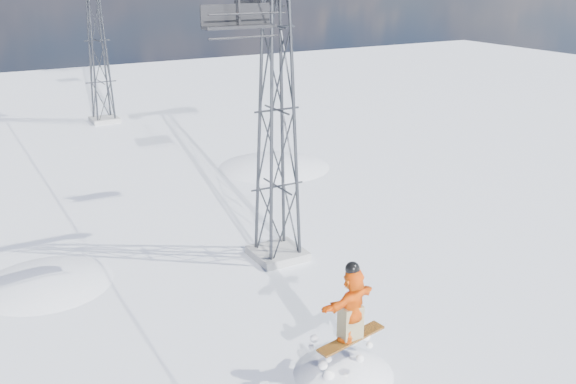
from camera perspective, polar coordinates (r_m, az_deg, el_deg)
name	(u,v)px	position (r m, az deg, el deg)	size (l,w,h in m)	color
ground	(397,378)	(17.55, 9.70, -16.00)	(120.00, 120.00, 0.00)	white
snow_terrain	(74,347)	(37.95, -18.48, -12.97)	(39.00, 37.00, 22.00)	white
lift_tower_near	(277,111)	(21.94, -1.00, 7.23)	(5.20, 1.80, 11.43)	#999999
lift_tower_far	(97,41)	(45.28, -16.62, 12.75)	(5.20, 1.80, 11.43)	#999999
lift_chair_near	(238,18)	(18.90, -4.45, 15.15)	(2.16, 0.62, 2.67)	black
lift_chair_mid	(259,1)	(27.43, -2.59, 16.63)	(2.09, 0.60, 2.59)	black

